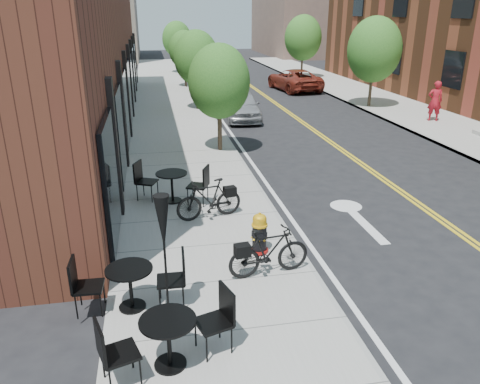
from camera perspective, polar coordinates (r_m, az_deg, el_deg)
ground at (r=9.55m, az=9.29°, el=-10.12°), size 120.00×120.00×0.00m
sidewalk_near at (r=18.31m, az=-7.26°, el=5.61°), size 4.00×70.00×0.12m
sidewalk_far at (r=22.43m, az=25.21°, el=6.64°), size 4.00×70.00×0.12m
building_near at (r=21.96m, az=-20.73°, el=16.17°), size 5.00×28.00×7.00m
bg_building_left at (r=55.85m, az=-16.93°, el=20.39°), size 8.00×14.00×10.00m
bg_building_right at (r=60.69m, az=8.14°, el=21.98°), size 10.00×16.00×12.00m
tree_near_a at (r=16.96m, az=-2.58°, el=13.30°), size 2.20×2.20×3.81m
tree_near_b at (r=24.84m, az=-5.35°, el=15.98°), size 2.30×2.30×3.98m
tree_near_c at (r=32.80m, az=-6.78°, el=16.84°), size 2.10×2.10×3.67m
tree_near_d at (r=40.75m, az=-7.70°, el=17.98°), size 2.40×2.40×4.11m
tree_far_b at (r=26.38m, az=16.05°, el=16.33°), size 2.80×2.80×4.62m
tree_far_c at (r=37.51m, az=7.70°, el=18.13°), size 2.80×2.80×4.62m
fire_hydrant at (r=9.89m, az=2.38°, el=-5.07°), size 0.49×0.49×0.90m
bicycle_left at (r=11.47m, az=-3.80°, el=-0.87°), size 1.73×0.81×1.00m
bicycle_right at (r=9.05m, az=3.56°, el=-7.27°), size 1.68×0.68×0.98m
bistro_set_a at (r=6.98m, az=-8.70°, el=-16.94°), size 1.93×1.03×1.02m
bistro_set_b at (r=8.29m, az=-13.25°, el=-10.65°), size 1.85×0.83×1.00m
bistro_set_c at (r=12.59m, az=-8.31°, el=1.12°), size 1.97×1.23×1.05m
patio_umbrella at (r=7.48m, az=-9.33°, el=-4.78°), size 0.35×0.35×2.17m
parked_car_a at (r=22.94m, az=0.20°, el=10.51°), size 1.89×4.09×1.36m
parked_car_b at (r=31.06m, az=-3.44°, el=13.34°), size 2.08×4.50×1.43m
parked_car_c at (r=36.40m, az=-3.57°, el=14.38°), size 1.93×4.53×1.30m
parked_car_far at (r=32.05m, az=6.60°, el=13.45°), size 2.88×5.24×1.39m
pedestrian at (r=23.85m, az=22.68°, el=10.20°), size 0.77×0.61×1.84m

